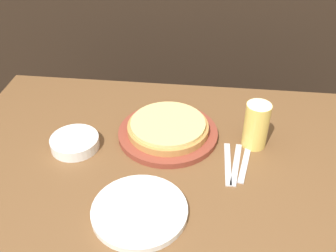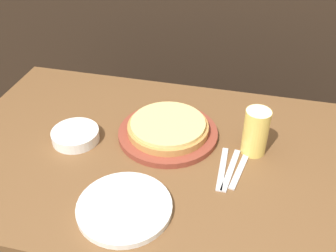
# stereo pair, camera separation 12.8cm
# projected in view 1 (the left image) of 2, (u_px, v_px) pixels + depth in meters

# --- Properties ---
(dining_table) EXTENTS (1.48, 0.86, 0.75)m
(dining_table) POSITION_uv_depth(u_px,v_px,m) (182.00, 232.00, 1.44)
(dining_table) COLOR brown
(dining_table) RESTS_ON ground_plane
(pizza_on_board) EXTENTS (0.33, 0.33, 0.06)m
(pizza_on_board) POSITION_uv_depth(u_px,v_px,m) (168.00, 130.00, 1.29)
(pizza_on_board) COLOR brown
(pizza_on_board) RESTS_ON dining_table
(beer_glass) EXTENTS (0.08, 0.08, 0.15)m
(beer_glass) POSITION_uv_depth(u_px,v_px,m) (256.00, 124.00, 1.22)
(beer_glass) COLOR #E5C65B
(beer_glass) RESTS_ON dining_table
(dinner_plate) EXTENTS (0.25, 0.25, 0.02)m
(dinner_plate) POSITION_uv_depth(u_px,v_px,m) (140.00, 211.00, 1.03)
(dinner_plate) COLOR white
(dinner_plate) RESTS_ON dining_table
(side_bowl) EXTENTS (0.15, 0.15, 0.04)m
(side_bowl) POSITION_uv_depth(u_px,v_px,m) (75.00, 143.00, 1.24)
(side_bowl) COLOR white
(side_bowl) RESTS_ON dining_table
(fork) EXTENTS (0.02, 0.19, 0.00)m
(fork) POSITION_uv_depth(u_px,v_px,m) (228.00, 164.00, 1.19)
(fork) COLOR silver
(fork) RESTS_ON dining_table
(dinner_knife) EXTENTS (0.04, 0.19, 0.00)m
(dinner_knife) POSITION_uv_depth(u_px,v_px,m) (236.00, 164.00, 1.18)
(dinner_knife) COLOR silver
(dinner_knife) RESTS_ON dining_table
(spoon) EXTENTS (0.05, 0.16, 0.00)m
(spoon) POSITION_uv_depth(u_px,v_px,m) (244.00, 165.00, 1.18)
(spoon) COLOR silver
(spoon) RESTS_ON dining_table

